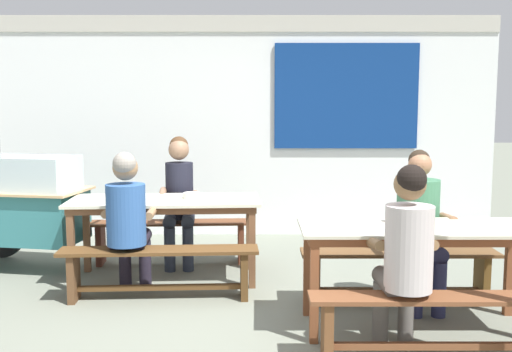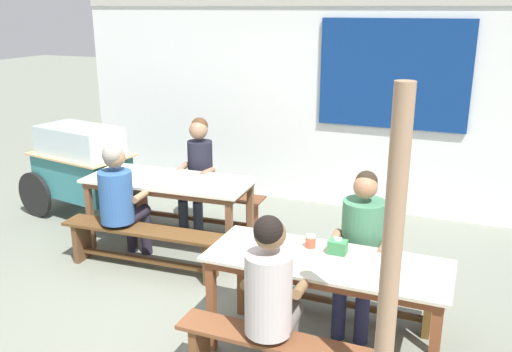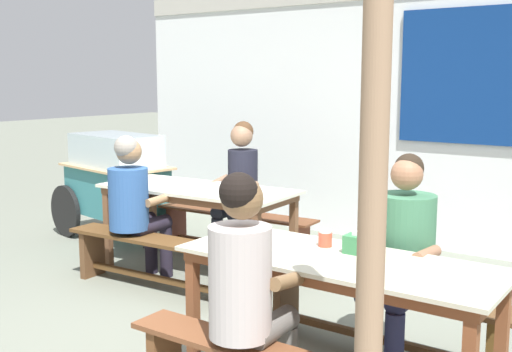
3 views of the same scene
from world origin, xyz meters
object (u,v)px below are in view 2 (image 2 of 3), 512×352
object	(u,v)px
bench_far_front	(143,241)
bench_near_back	(343,282)
dining_table_far	(169,186)
person_right_near_table	(361,241)
person_center_facing	(198,169)
person_left_back_turned	(120,196)
bench_far_back	(194,204)
condiment_jar	(311,241)
food_cart	(80,164)
dining_table_near	(326,269)
person_near_front	(271,293)
wooden_support_post	(389,284)
tissue_box	(338,247)
soup_bowl	(191,178)

from	to	relation	value
bench_far_front	bench_near_back	xyz separation A→B (m)	(2.02, -0.08, -0.00)
dining_table_far	person_right_near_table	size ratio (longest dim) A/B	1.40
person_center_facing	person_left_back_turned	size ratio (longest dim) A/B	1.05
bench_far_back	condiment_jar	xyz separation A→B (m)	(1.91, -1.67, 0.53)
food_cart	person_center_facing	size ratio (longest dim) A/B	1.24
dining_table_near	person_left_back_turned	distance (m)	2.39
person_near_front	condiment_jar	xyz separation A→B (m)	(0.06, 0.68, 0.09)
person_right_near_table	person_left_back_turned	world-z (taller)	person_right_near_table
dining_table_near	bench_far_front	size ratio (longest dim) A/B	1.03
bench_near_back	bench_far_back	bearing A→B (deg)	149.15
person_left_back_turned	condiment_jar	size ratio (longest dim) A/B	12.96
person_center_facing	person_near_front	bearing A→B (deg)	-52.56
bench_far_front	person_left_back_turned	distance (m)	0.50
bench_near_back	condiment_jar	bearing A→B (deg)	-111.43
bench_near_back	wooden_support_post	size ratio (longest dim) A/B	0.76
bench_far_back	bench_near_back	world-z (taller)	same
bench_far_back	bench_far_front	distance (m)	1.17
dining_table_near	bench_far_back	size ratio (longest dim) A/B	1.02
dining_table_near	person_left_back_turned	size ratio (longest dim) A/B	1.38
bench_near_back	person_right_near_table	world-z (taller)	person_right_near_table
person_near_front	condiment_jar	world-z (taller)	person_near_front
food_cart	tissue_box	size ratio (longest dim) A/B	12.32
person_center_facing	soup_bowl	world-z (taller)	person_center_facing
dining_table_far	person_center_facing	xyz separation A→B (m)	(0.07, 0.52, 0.05)
bench_far_back	soup_bowl	bearing A→B (deg)	-62.92
person_near_front	soup_bowl	xyz separation A→B (m)	(-1.58, 1.81, 0.07)
dining_table_near	bench_far_back	distance (m)	2.80
bench_near_back	person_right_near_table	size ratio (longest dim) A/B	1.27
bench_near_back	dining_table_far	bearing A→B (deg)	162.16
bench_far_front	wooden_support_post	bearing A→B (deg)	-29.57
bench_near_back	person_right_near_table	xyz separation A→B (m)	(0.14, -0.06, 0.42)
person_center_facing	tissue_box	distance (m)	2.61
bench_near_back	tissue_box	world-z (taller)	tissue_box
bench_far_front	tissue_box	distance (m)	2.19
person_center_facing	person_left_back_turned	bearing A→B (deg)	-106.12
condiment_jar	soup_bowl	xyz separation A→B (m)	(-1.63, 1.13, -0.02)
tissue_box	dining_table_far	bearing A→B (deg)	151.97
bench_near_back	person_near_front	size ratio (longest dim) A/B	1.27
food_cart	bench_far_front	bearing A→B (deg)	-32.78
dining_table_far	person_near_front	size ratio (longest dim) A/B	1.40
person_near_front	wooden_support_post	distance (m)	0.90
dining_table_far	condiment_jar	bearing A→B (deg)	-30.05
person_left_back_turned	soup_bowl	distance (m)	0.75
dining_table_near	bench_far_back	bearing A→B (deg)	138.71
bench_near_back	person_left_back_turned	bearing A→B (deg)	176.83
food_cart	soup_bowl	distance (m)	1.77
bench_far_front	bench_far_back	bearing A→B (deg)	93.10
wooden_support_post	soup_bowl	bearing A→B (deg)	138.50
person_center_facing	soup_bowl	bearing A→B (deg)	-69.88
bench_far_front	person_left_back_turned	xyz separation A→B (m)	(-0.27, 0.05, 0.42)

